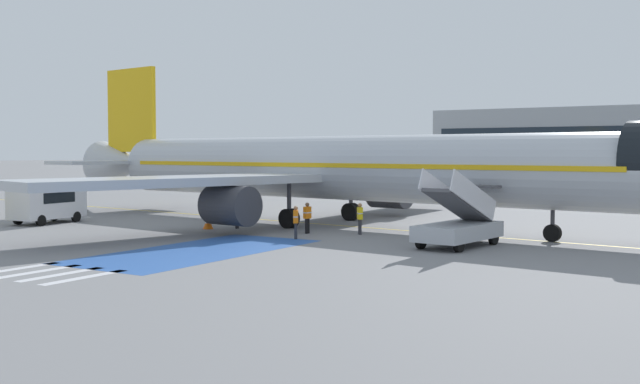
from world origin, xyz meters
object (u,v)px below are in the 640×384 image
ground_crew_1 (360,217)px  ground_crew_3 (237,212)px  boarding_stairs_forward (459,226)px  fuel_tanker (414,181)px  airliner (335,168)px  ground_crew_0 (307,216)px  traffic_cone_0 (208,223)px  service_van_1 (47,203)px  ground_crew_2 (296,220)px

ground_crew_1 → ground_crew_3: (-7.30, -0.90, 0.01)m
boarding_stairs_forward → fuel_tanker: size_ratio=0.63×
airliner → ground_crew_0: (1.01, -4.60, -2.40)m
ground_crew_3 → traffic_cone_0: 1.72m
airliner → traffic_cone_0: bearing=-35.0°
airliner → fuel_tanker: (-6.84, 26.25, -1.72)m
traffic_cone_0 → service_van_1: bearing=-166.8°
airliner → traffic_cone_0: 7.99m
service_van_1 → traffic_cone_0: 10.70m
service_van_1 → ground_crew_0: size_ratio=2.85×
airliner → fuel_tanker: 27.19m
ground_crew_3 → traffic_cone_0: size_ratio=2.47×
airliner → ground_crew_3: 6.30m
ground_crew_1 → ground_crew_3: 7.35m
boarding_stairs_forward → service_van_1: bearing=-167.7°
boarding_stairs_forward → ground_crew_2: boarding_stairs_forward is taller
ground_crew_1 → ground_crew_2: size_ratio=1.00×
boarding_stairs_forward → traffic_cone_0: boarding_stairs_forward is taller
ground_crew_3 → ground_crew_0: bearing=73.3°
airliner → service_van_1: size_ratio=9.67×
ground_crew_1 → ground_crew_2: 3.81m
service_van_1 → airliner: bearing=22.3°
ground_crew_0 → boarding_stairs_forward: bearing=-89.2°
service_van_1 → ground_crew_3: 12.15m
fuel_tanker → ground_crew_0: fuel_tanker is taller
fuel_tanker → ground_crew_2: (8.70, -33.25, -0.68)m
service_van_1 → traffic_cone_0: size_ratio=6.97×
ground_crew_0 → ground_crew_2: 2.54m
fuel_tanker → ground_crew_3: size_ratio=5.24×
service_van_1 → ground_crew_2: bearing=-2.0°
boarding_stairs_forward → service_van_1: (-25.10, -2.33, 0.30)m
service_van_1 → ground_crew_3: service_van_1 is taller
boarding_stairs_forward → ground_crew_1: boarding_stairs_forward is taller
boarding_stairs_forward → ground_crew_1: size_ratio=3.32×
airliner → boarding_stairs_forward: (9.76, -5.63, -2.40)m
ground_crew_1 → ground_crew_0: bearing=68.6°
ground_crew_1 → traffic_cone_0: ground_crew_1 is taller
fuel_tanker → ground_crew_1: bearing=-75.8°
service_van_1 → boarding_stairs_forward: bearing=0.2°
ground_crew_0 → traffic_cone_0: size_ratio=2.45×
ground_crew_3 → service_van_1: bearing=-89.3°
fuel_tanker → ground_crew_3: fuel_tanker is taller
airliner → ground_crew_3: size_ratio=27.26×
airliner → ground_crew_1: 5.65m
boarding_stairs_forward → airliner: bearing=157.1°
ground_crew_0 → traffic_cone_0: (-5.97, -0.91, -0.60)m
boarding_stairs_forward → traffic_cone_0: 14.73m
ground_crew_0 → ground_crew_1: 2.78m
boarding_stairs_forward → ground_crew_3: 13.49m
fuel_tanker → service_van_1: bearing=-109.0°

